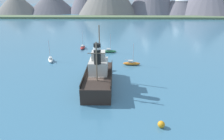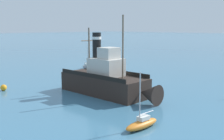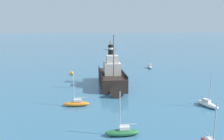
{
  "view_description": "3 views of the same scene",
  "coord_description": "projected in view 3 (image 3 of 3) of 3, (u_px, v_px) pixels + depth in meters",
  "views": [
    {
      "loc": [
        3.29,
        -29.15,
        14.81
      ],
      "look_at": [
        2.44,
        3.62,
        2.24
      ],
      "focal_mm": 32.0,
      "sensor_mm": 36.0,
      "label": 1
    },
    {
      "loc": [
        24.55,
        26.89,
        8.64
      ],
      "look_at": [
        -1.47,
        1.2,
        2.87
      ],
      "focal_mm": 45.0,
      "sensor_mm": 36.0,
      "label": 2
    },
    {
      "loc": [
        4.7,
        45.73,
        11.6
      ],
      "look_at": [
        0.23,
        1.79,
        3.14
      ],
      "focal_mm": 38.0,
      "sensor_mm": 36.0,
      "label": 3
    }
  ],
  "objects": [
    {
      "name": "ground_plane",
      "position": [
        112.0,
        84.0,
        47.34
      ],
      "size": [
        600.0,
        600.0,
        0.0
      ],
      "primitive_type": "plane",
      "color": "teal"
    },
    {
      "name": "old_tugboat",
      "position": [
        112.0,
        77.0,
        45.04
      ],
      "size": [
        4.56,
        14.44,
        9.9
      ],
      "color": "#2D231E",
      "rests_on": "ground"
    },
    {
      "name": "sailboat_green",
      "position": [
        123.0,
        132.0,
        25.11
      ],
      "size": [
        3.81,
        1.13,
        4.9
      ],
      "color": "#286B3D",
      "rests_on": "ground"
    },
    {
      "name": "sailboat_grey",
      "position": [
        150.0,
        66.0,
        64.35
      ],
      "size": [
        2.04,
        3.95,
        4.9
      ],
      "color": "gray",
      "rests_on": "ground"
    },
    {
      "name": "sailboat_orange",
      "position": [
        76.0,
        103.0,
        34.24
      ],
      "size": [
        3.83,
        1.2,
        4.9
      ],
      "color": "orange",
      "rests_on": "ground"
    },
    {
      "name": "sailboat_white",
      "position": [
        207.0,
        104.0,
        34.01
      ],
      "size": [
        2.36,
        3.94,
        4.9
      ],
      "color": "white",
      "rests_on": "ground"
    },
    {
      "name": "mooring_buoy",
      "position": [
        72.0,
        73.0,
        55.57
      ],
      "size": [
        0.84,
        0.84,
        0.84
      ],
      "primitive_type": "sphere",
      "color": "orange",
      "rests_on": "ground"
    }
  ]
}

